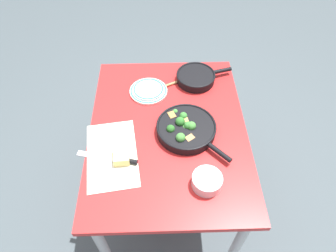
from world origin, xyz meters
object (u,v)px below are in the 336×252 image
Objects in this scene: dinner_plate_stack at (148,90)px; prep_bowl_steel at (207,181)px; wooden_spoon at (175,82)px; cheese_block at (121,156)px; skillet_broccoli at (186,128)px; skillet_eggs at (196,77)px; grater_knife at (116,159)px.

dinner_plate_stack is 0.65m from prep_bowl_steel.
wooden_spoon is 2.56× the size of prep_bowl_steel.
prep_bowl_steel reaches higher than wooden_spoon.
prep_bowl_steel is (0.67, 0.11, 0.02)m from wooden_spoon.
wooden_spoon is 3.53× the size of cheese_block.
skillet_broccoli is 1.70× the size of dinner_plate_stack.
skillet_eggs reaches higher than cheese_block.
skillet_eggs is at bearing 107.44° from dinner_plate_stack.
prep_bowl_steel is (0.14, 0.41, 0.02)m from grater_knife.
prep_bowl_steel is (0.69, -0.02, 0.00)m from skillet_eggs.
grater_knife is at bearing -107.95° from skillet_broccoli.
prep_bowl_steel reaches higher than cheese_block.
wooden_spoon is at bearing 112.91° from dinner_plate_stack.
skillet_broccoli reaches higher than wooden_spoon.
dinner_plate_stack reaches higher than grater_knife.
grater_knife is at bearing -17.98° from dinner_plate_stack.
skillet_broccoli is 0.31m from prep_bowl_steel.
skillet_broccoli reaches higher than cheese_block.
prep_bowl_steel is at bearing 174.61° from grater_knife.
wooden_spoon is at bearing -170.90° from prep_bowl_steel.
skillet_eggs is 2.48× the size of prep_bowl_steel.
skillet_broccoli is 0.39m from skillet_eggs.
skillet_eggs is 0.69m from grater_knife.
cheese_block is at bearing -149.88° from grater_knife.
skillet_eggs is 0.69m from prep_bowl_steel.
wooden_spoon is at bearing -106.73° from grater_knife.
cheese_block is at bearing -15.01° from dinner_plate_stack.
cheese_block reaches higher than grater_knife.
wooden_spoon is at bearing 151.74° from cheese_block.
skillet_broccoli is 2.71× the size of prep_bowl_steel.
skillet_broccoli is at bearing -166.73° from prep_bowl_steel.
dinner_plate_stack is 1.60× the size of prep_bowl_steel.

